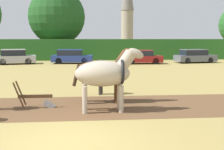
# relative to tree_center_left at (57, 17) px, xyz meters

# --- Properties ---
(ground_plane) EXTENTS (240.00, 240.00, 0.00)m
(ground_plane) POSITION_rel_tree_center_left_xyz_m (3.07, -30.58, -5.38)
(ground_plane) COLOR #998447
(hedgerow) EXTENTS (63.22, 1.53, 2.52)m
(hedgerow) POSITION_rel_tree_center_left_xyz_m (3.07, -3.36, -4.12)
(hedgerow) COLOR #286023
(hedgerow) RESTS_ON ground
(tree_center_left) EXTENTS (7.29, 7.29, 9.03)m
(tree_center_left) POSITION_rel_tree_center_left_xyz_m (0.00, 0.00, 0.00)
(tree_center_left) COLOR #423323
(tree_center_left) RESTS_ON ground
(church_spire) EXTENTS (3.16, 3.16, 20.50)m
(church_spire) POSITION_rel_tree_center_left_xyz_m (13.79, 30.58, 5.35)
(church_spire) COLOR gray
(church_spire) RESTS_ON ground
(draft_horse_lead_left) EXTENTS (2.64, 0.99, 2.37)m
(draft_horse_lead_left) POSITION_rel_tree_center_left_xyz_m (4.34, -27.56, -4.00)
(draft_horse_lead_left) COLOR #B2A38E
(draft_horse_lead_left) RESTS_ON ground
(draft_horse_lead_right) EXTENTS (2.71, 0.86, 2.32)m
(draft_horse_lead_right) POSITION_rel_tree_center_left_xyz_m (4.36, -26.16, -4.05)
(draft_horse_lead_right) COLOR #513319
(draft_horse_lead_right) RESTS_ON ground
(plow) EXTENTS (1.54, 0.46, 1.13)m
(plow) POSITION_rel_tree_center_left_xyz_m (1.82, -26.84, -5.06)
(plow) COLOR #4C331E
(plow) RESTS_ON ground
(farmer_beside_team) EXTENTS (0.41, 0.61, 1.63)m
(farmer_beside_team) POSITION_rel_tree_center_left_xyz_m (4.32, -24.50, -4.44)
(farmer_beside_team) COLOR #38332D
(farmer_beside_team) RESTS_ON ground
(parked_car_far_left) EXTENTS (4.20, 2.57, 1.51)m
(parked_car_far_left) POSITION_rel_tree_center_left_xyz_m (-3.52, -8.13, -4.65)
(parked_car_far_left) COLOR #A8A8B2
(parked_car_far_left) RESTS_ON ground
(parked_car_left) EXTENTS (4.35, 2.02, 1.46)m
(parked_car_left) POSITION_rel_tree_center_left_xyz_m (2.20, -7.90, -4.67)
(parked_car_left) COLOR navy
(parked_car_left) RESTS_ON ground
(parked_car_center_left) EXTENTS (4.11, 1.91, 1.41)m
(parked_car_center_left) POSITION_rel_tree_center_left_xyz_m (9.43, -8.99, -4.69)
(parked_car_center_left) COLOR maroon
(parked_car_center_left) RESTS_ON ground
(parked_car_center) EXTENTS (4.54, 2.35, 1.44)m
(parked_car_center) POSITION_rel_tree_center_left_xyz_m (15.37, -8.32, -4.69)
(parked_car_center) COLOR #565B66
(parked_car_center) RESTS_ON ground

